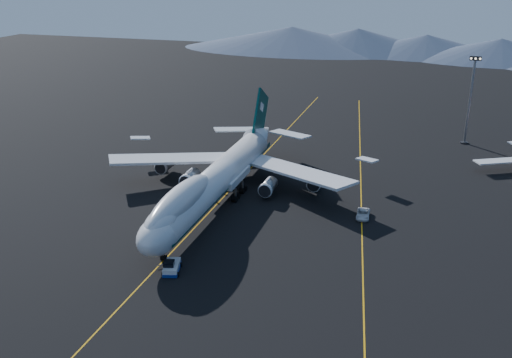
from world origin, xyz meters
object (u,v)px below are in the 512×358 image
(pushback_tug, at_px, (172,268))
(service_van, at_px, (363,214))
(boeing_747, at_px, (217,179))
(floodlight_mast, at_px, (470,100))

(pushback_tug, distance_m, service_van, 42.55)
(boeing_747, height_order, pushback_tug, boeing_747)
(pushback_tug, xyz_separation_m, floodlight_mast, (49.83, 92.43, 12.04))
(pushback_tug, bearing_deg, floodlight_mast, 46.02)
(boeing_747, height_order, floodlight_mast, floodlight_mast)
(boeing_747, xyz_separation_m, pushback_tug, (3.00, -29.53, -5.13))
(boeing_747, xyz_separation_m, service_van, (31.34, 2.20, -5.02))
(service_van, xyz_separation_m, floodlight_mast, (21.49, 60.69, 11.94))
(floodlight_mast, bearing_deg, boeing_747, -130.03)
(pushback_tug, xyz_separation_m, service_van, (28.34, 31.74, 0.10))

